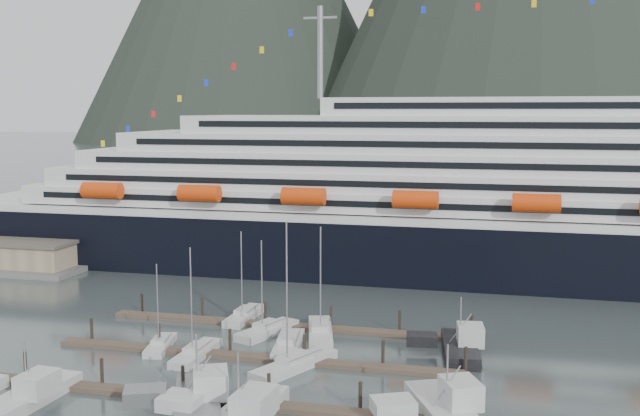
# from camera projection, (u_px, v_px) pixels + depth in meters

# --- Properties ---
(ground) EXTENTS (1600.00, 1600.00, 0.00)m
(ground) POSITION_uv_depth(u_px,v_px,m) (286.00, 372.00, 81.29)
(ground) COLOR #4B5958
(ground) RESTS_ON ground
(cruise_ship) EXTENTS (210.00, 30.40, 50.30)m
(cruise_ship) POSITION_uv_depth(u_px,v_px,m) (552.00, 208.00, 125.25)
(cruise_ship) COLOR black
(cruise_ship) RESTS_ON ground
(dock_near) EXTENTS (48.18, 2.28, 3.20)m
(dock_near) POSITION_uv_depth(u_px,v_px,m) (208.00, 399.00, 72.88)
(dock_near) COLOR #47382D
(dock_near) RESTS_ON ground
(dock_mid) EXTENTS (48.18, 2.28, 3.20)m
(dock_mid) POSITION_uv_depth(u_px,v_px,m) (252.00, 356.00, 85.38)
(dock_mid) COLOR #47382D
(dock_mid) RESTS_ON ground
(dock_far) EXTENTS (48.18, 2.28, 3.20)m
(dock_far) POSITION_uv_depth(u_px,v_px,m) (285.00, 325.00, 97.88)
(dock_far) COLOR #47382D
(dock_far) RESTS_ON ground
(sailboat_a) EXTENTS (3.80, 8.10, 10.82)m
(sailboat_a) POSITION_uv_depth(u_px,v_px,m) (160.00, 346.00, 89.02)
(sailboat_a) COLOR #B6B6B6
(sailboat_a) RESTS_ON ground
(sailboat_b) EXTENTS (2.75, 9.65, 13.42)m
(sailboat_b) POSITION_uv_depth(u_px,v_px,m) (196.00, 354.00, 85.98)
(sailboat_b) COLOR #B6B6B6
(sailboat_b) RESTS_ON ground
(sailboat_c) EXTENTS (4.56, 10.81, 15.57)m
(sailboat_c) POSITION_uv_depth(u_px,v_px,m) (288.00, 346.00, 88.86)
(sailboat_c) COLOR #B6B6B6
(sailboat_c) RESTS_ON ground
(sailboat_d) EXTENTS (7.56, 11.85, 17.01)m
(sailboat_d) POSITION_uv_depth(u_px,v_px,m) (294.00, 365.00, 81.99)
(sailboat_d) COLOR #B6B6B6
(sailboat_d) RESTS_ON ground
(sailboat_e) EXTENTS (2.87, 10.04, 12.69)m
(sailboat_e) POSITION_uv_depth(u_px,v_px,m) (245.00, 316.00, 101.73)
(sailboat_e) COLOR #B6B6B6
(sailboat_e) RESTS_ON ground
(sailboat_f) EXTENTS (6.13, 10.08, 12.76)m
(sailboat_f) POSITION_uv_depth(u_px,v_px,m) (267.00, 331.00, 94.72)
(sailboat_f) COLOR #B6B6B6
(sailboat_f) RESTS_ON ground
(sailboat_g) EXTENTS (5.84, 12.03, 14.64)m
(sailboat_g) POSITION_uv_depth(u_px,v_px,m) (320.00, 333.00, 94.06)
(sailboat_g) COLOR #B6B6B6
(sailboat_g) RESTS_ON ground
(trawler_a) EXTENTS (9.40, 13.02, 7.05)m
(trawler_a) POSITION_uv_depth(u_px,v_px,m) (26.00, 396.00, 72.02)
(trawler_a) COLOR #B6B6B6
(trawler_a) RESTS_ON ground
(trawler_b) EXTENTS (11.16, 13.22, 8.25)m
(trawler_b) POSITION_uv_depth(u_px,v_px,m) (196.00, 401.00, 70.55)
(trawler_b) COLOR gray
(trawler_b) RESTS_ON ground
(trawler_d) EXTENTS (11.51, 13.74, 7.96)m
(trawler_d) POSITION_uv_depth(u_px,v_px,m) (445.00, 410.00, 68.30)
(trawler_d) COLOR #B6B6B6
(trawler_d) RESTS_ON ground
(trawler_e) EXTENTS (9.16, 12.00, 7.55)m
(trawler_e) POSITION_uv_depth(u_px,v_px,m) (459.00, 347.00, 86.85)
(trawler_e) COLOR black
(trawler_e) RESTS_ON ground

